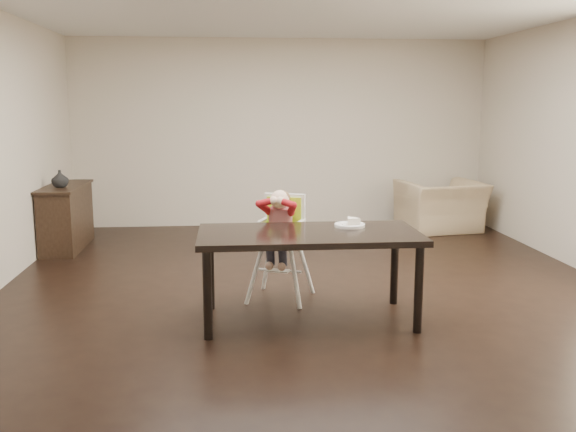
# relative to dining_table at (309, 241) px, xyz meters

# --- Properties ---
(ground) EXTENTS (7.00, 7.00, 0.00)m
(ground) POSITION_rel_dining_table_xyz_m (0.12, 0.79, -0.67)
(ground) COLOR black
(ground) RESTS_ON ground
(room_walls) EXTENTS (6.02, 7.02, 2.71)m
(room_walls) POSITION_rel_dining_table_xyz_m (0.12, 0.79, 1.18)
(room_walls) COLOR beige
(room_walls) RESTS_ON ground
(dining_table) EXTENTS (1.80, 0.90, 0.75)m
(dining_table) POSITION_rel_dining_table_xyz_m (0.00, 0.00, 0.00)
(dining_table) COLOR black
(dining_table) RESTS_ON ground
(high_chair) EXTENTS (0.55, 0.55, 1.01)m
(high_chair) POSITION_rel_dining_table_xyz_m (-0.18, 0.64, 0.04)
(high_chair) COLOR white
(high_chair) RESTS_ON ground
(plate) EXTENTS (0.30, 0.30, 0.07)m
(plate) POSITION_rel_dining_table_xyz_m (0.38, 0.19, 0.11)
(plate) COLOR white
(plate) RESTS_ON dining_table
(armchair) EXTENTS (1.17, 0.86, 0.94)m
(armchair) POSITION_rel_dining_table_xyz_m (2.32, 3.59, -0.20)
(armchair) COLOR tan
(armchair) RESTS_ON ground
(sideboard) EXTENTS (0.44, 1.26, 0.79)m
(sideboard) POSITION_rel_dining_table_xyz_m (-2.66, 2.93, -0.27)
(sideboard) COLOR black
(sideboard) RESTS_ON ground
(vase) EXTENTS (0.24, 0.25, 0.20)m
(vase) POSITION_rel_dining_table_xyz_m (-2.66, 2.74, 0.22)
(vase) COLOR #99999E
(vase) RESTS_ON sideboard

